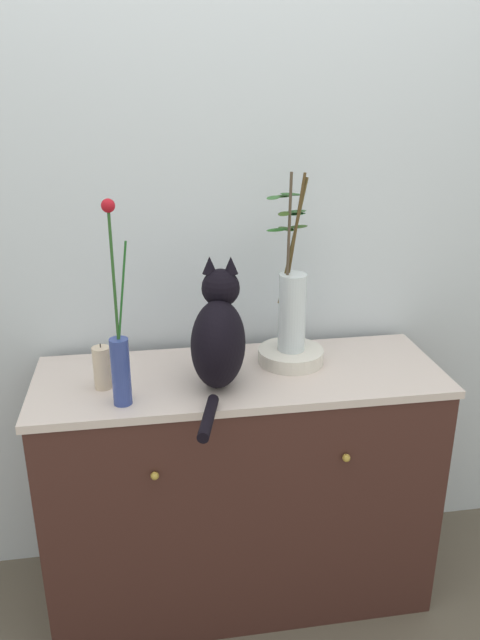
% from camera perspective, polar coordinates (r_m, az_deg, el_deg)
% --- Properties ---
extents(ground_plane, '(6.00, 6.00, 0.00)m').
position_cam_1_polar(ground_plane, '(2.44, 0.00, -23.35)').
color(ground_plane, brown).
extents(wall_back, '(4.40, 0.08, 2.60)m').
position_cam_1_polar(wall_back, '(2.09, -1.34, 9.70)').
color(wall_back, silver).
rests_on(wall_back, ground_plane).
extents(sideboard, '(1.29, 0.48, 0.86)m').
position_cam_1_polar(sideboard, '(2.17, 0.00, -15.20)').
color(sideboard, '#3F221C').
rests_on(sideboard, ground_plane).
extents(cat_sitting, '(0.22, 0.47, 0.38)m').
position_cam_1_polar(cat_sitting, '(1.82, -2.01, -1.58)').
color(cat_sitting, black).
rests_on(cat_sitting, sideboard).
extents(vase_slim_green, '(0.07, 0.05, 0.58)m').
position_cam_1_polar(vase_slim_green, '(1.74, -11.09, -3.37)').
color(vase_slim_green, navy).
rests_on(vase_slim_green, sideboard).
extents(bowl_porcelain, '(0.21, 0.21, 0.05)m').
position_cam_1_polar(bowl_porcelain, '(2.02, 4.73, -3.30)').
color(bowl_porcelain, silver).
rests_on(bowl_porcelain, sideboard).
extents(vase_glass_clear, '(0.17, 0.16, 0.57)m').
position_cam_1_polar(vase_glass_clear, '(1.96, 4.83, 1.54)').
color(vase_glass_clear, silver).
rests_on(vase_glass_clear, bowl_porcelain).
extents(candle_pillar, '(0.05, 0.05, 0.14)m').
position_cam_1_polar(candle_pillar, '(1.87, -12.67, -4.34)').
color(candle_pillar, beige).
rests_on(candle_pillar, sideboard).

